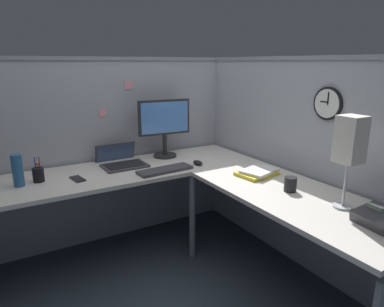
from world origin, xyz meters
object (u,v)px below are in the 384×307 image
at_px(thermos_flask, 18,170).
at_px(wall_clock, 328,103).
at_px(cell_phone, 77,179).
at_px(office_phone, 380,219).
at_px(monitor, 164,124).
at_px(laptop, 121,161).
at_px(keyboard, 165,170).
at_px(pen_cup, 38,174).
at_px(computer_mouse, 198,163).
at_px(book_stack, 258,172).
at_px(coffee_mug, 290,184).
at_px(desk_lamp_paper, 350,142).

bearing_deg(thermos_flask, wall_clock, -27.82).
distance_m(cell_phone, office_phone, 1.91).
xyz_separation_m(monitor, cell_phone, (-0.81, -0.23, -0.29)).
height_order(laptop, keyboard, laptop).
relative_size(pen_cup, cell_phone, 1.25).
xyz_separation_m(laptop, computer_mouse, (0.53, -0.34, -0.01)).
relative_size(monitor, computer_mouse, 4.81).
xyz_separation_m(laptop, wall_clock, (1.07, -1.12, 0.52)).
height_order(cell_phone, wall_clock, wall_clock).
distance_m(laptop, keyboard, 0.43).
xyz_separation_m(cell_phone, wall_clock, (1.46, -0.90, 0.54)).
bearing_deg(thermos_flask, cell_phone, -9.80).
relative_size(cell_phone, book_stack, 0.45).
bearing_deg(laptop, pen_cup, -168.74).
xyz_separation_m(book_stack, wall_clock, (0.29, -0.32, 0.52)).
xyz_separation_m(keyboard, pen_cup, (-0.86, 0.24, 0.04)).
relative_size(computer_mouse, book_stack, 0.33).
xyz_separation_m(cell_phone, coffee_mug, (1.13, -0.93, 0.04)).
xyz_separation_m(computer_mouse, coffee_mug, (0.20, -0.81, 0.03)).
bearing_deg(monitor, computer_mouse, -71.65).
height_order(laptop, wall_clock, wall_clock).
relative_size(laptop, wall_clock, 1.75).
relative_size(monitor, thermos_flask, 2.27).
relative_size(computer_mouse, pen_cup, 0.58).
bearing_deg(computer_mouse, coffee_mug, -76.04).
distance_m(computer_mouse, office_phone, 1.41).
bearing_deg(coffee_mug, book_stack, 83.35).
relative_size(laptop, computer_mouse, 3.70).
height_order(pen_cup, wall_clock, wall_clock).
bearing_deg(computer_mouse, cell_phone, 172.40).
bearing_deg(keyboard, book_stack, -41.89).
bearing_deg(computer_mouse, keyboard, -176.16).
height_order(pen_cup, desk_lamp_paper, desk_lamp_paper).
distance_m(laptop, cell_phone, 0.45).
xyz_separation_m(thermos_flask, book_stack, (1.54, -0.64, -0.09)).
distance_m(pen_cup, desk_lamp_paper, 2.01).
height_order(laptop, coffee_mug, laptop).
bearing_deg(keyboard, office_phone, -72.19).
relative_size(office_phone, wall_clock, 1.03).
distance_m(pen_cup, cell_phone, 0.26).
bearing_deg(thermos_flask, computer_mouse, -8.22).
bearing_deg(keyboard, coffee_mug, -61.01).
relative_size(office_phone, book_stack, 0.72).
bearing_deg(thermos_flask, desk_lamp_paper, -40.43).
relative_size(pen_cup, office_phone, 0.79).
distance_m(keyboard, computer_mouse, 0.31).
xyz_separation_m(thermos_flask, wall_clock, (1.83, -0.96, 0.43)).
xyz_separation_m(keyboard, coffee_mug, (0.51, -0.79, 0.04)).
xyz_separation_m(cell_phone, office_phone, (1.16, -1.51, 0.03)).
xyz_separation_m(pen_cup, desk_lamp_paper, (1.44, -1.36, 0.33)).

